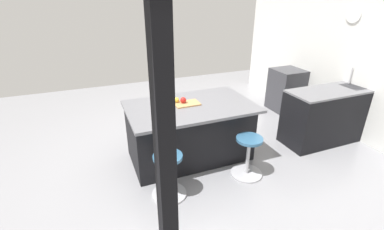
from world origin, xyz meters
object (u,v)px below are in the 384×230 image
Objects in this scene: kitchen_island at (190,131)px; water_bottle at (163,98)px; stool_middle at (169,177)px; oven_range at (286,90)px; apple_red at (183,100)px; stool_by_window at (248,158)px; cutting_board at (187,104)px; apple_yellow at (177,100)px.

water_bottle is at bearing -9.29° from kitchen_island.
water_bottle is at bearing -103.59° from stool_middle.
apple_red is (2.72, 0.97, 0.50)m from oven_range.
water_bottle reaches higher than stool_middle.
cutting_board is (0.61, -0.75, 0.62)m from stool_by_window.
stool_middle is 1.10m from water_bottle.
oven_range is at bearing -139.73° from stool_by_window.
water_bottle reaches higher than oven_range.
apple_yellow is at bearing -48.38° from stool_by_window.
oven_range reaches higher than stool_by_window.
water_bottle is (3.01, 0.94, 0.56)m from oven_range.
stool_by_window is (2.06, 1.75, -0.17)m from oven_range.
kitchen_island is 3.07× the size of stool_middle.
oven_range reaches higher than kitchen_island.
oven_range is at bearing -159.14° from kitchen_island.
stool_by_window is 1.14m from stool_middle.
water_bottle is (-0.19, -0.80, 0.73)m from stool_middle.
kitchen_island is at bearing 168.95° from cutting_board.
apple_red is (-0.08, 0.06, 0.01)m from apple_yellow.
kitchen_island is 0.95m from stool_middle.
stool_by_window is 1.00× the size of stool_middle.
cutting_board is at bearing 153.97° from apple_red.
stool_middle is 1.13m from apple_red.
apple_yellow is (2.80, 0.91, 0.50)m from oven_range.
apple_yellow is 0.22m from water_bottle.
stool_middle is at bearing 54.57° from cutting_board.
kitchen_island reaches higher than stool_middle.
stool_middle is (0.57, 0.74, -0.17)m from kitchen_island.
water_bottle reaches higher than apple_red.
apple_red is 0.28× the size of water_bottle.
oven_range reaches higher than stool_middle.
stool_by_window is 7.84× the size of apple_yellow.
water_bottle reaches higher than stool_by_window.
stool_by_window is 6.76× the size of apple_red.
apple_red is at bearing -122.22° from stool_middle.
stool_by_window is at bearing 129.12° from cutting_board.
kitchen_island reaches higher than stool_by_window.
stool_middle is 1.14m from apple_yellow.
apple_red is (0.08, -0.03, 0.50)m from kitchen_island.
stool_middle is 1.89× the size of water_bottle.
cutting_board reaches higher than kitchen_island.
water_bottle is at bearing -40.28° from stool_by_window.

